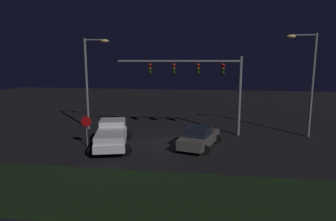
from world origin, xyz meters
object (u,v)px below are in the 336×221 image
Objects in this scene: pickup_truck at (112,134)px; stop_sign at (86,125)px; traffic_signal_gantry at (199,74)px; street_lamp_left at (91,73)px; car_sedan at (199,137)px; street_lamp_right at (307,73)px.

stop_sign is at bearing 79.00° from pickup_truck.
street_lamp_left is (-9.54, 0.57, 0.03)m from traffic_signal_gantry.
pickup_truck reaches higher than car_sedan.
street_lamp_right is (8.34, 4.26, 4.43)m from car_sedan.
car_sedan is 10.37m from street_lamp_right.
street_lamp_left is at bearing 19.81° from pickup_truck.
traffic_signal_gantry is 8.60m from street_lamp_right.
traffic_signal_gantry is at bearing 31.56° from stop_sign.
car_sedan is at bearing -152.94° from street_lamp_right.
pickup_truck is 1.21× the size of car_sedan.
street_lamp_right is 17.57m from stop_sign.
car_sedan is 0.46× the size of traffic_signal_gantry.
stop_sign is (1.73, -5.37, -3.50)m from street_lamp_left.
pickup_truck is at bearing 113.86° from car_sedan.
car_sedan is 11.58m from street_lamp_left.
traffic_signal_gantry reaches higher than pickup_truck.
pickup_truck is at bearing -141.81° from traffic_signal_gantry.
traffic_signal_gantry is (5.95, 4.68, 4.03)m from pickup_truck.
car_sedan is at bearing -97.16° from pickup_truck.
street_lamp_right is (18.12, -0.19, 0.11)m from street_lamp_left.
street_lamp_right is at bearing 2.53° from traffic_signal_gantry.
car_sedan is at bearing 6.47° from stop_sign.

